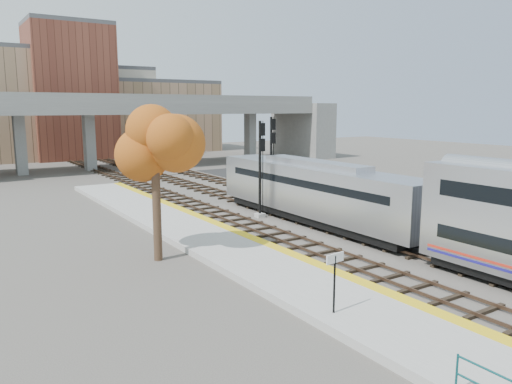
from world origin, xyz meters
TOP-DOWN VIEW (x-y plane):
  - ground at (0.00, 0.00)m, footprint 160.00×160.00m
  - platform at (-7.25, 0.00)m, footprint 4.50×60.00m
  - yellow_strip at (-5.35, 0.00)m, footprint 0.70×60.00m
  - tracks at (0.93, 12.50)m, footprint 10.70×95.00m
  - overpass at (4.92, 45.00)m, footprint 54.00×12.00m
  - buildings_far at (1.26, 66.57)m, footprint 43.00×21.00m
  - parking_lot at (14.00, 28.00)m, footprint 14.00×18.00m
  - locomotive at (1.00, 6.60)m, footprint 3.02×19.05m
  - signal_mast_near at (-1.10, 10.11)m, footprint 0.60×0.64m
  - signal_mast_mid at (3.00, 14.66)m, footprint 0.60×0.64m
  - signal_mast_far at (-1.10, 34.77)m, footprint 0.60×0.64m
  - station_sign at (-8.61, -6.25)m, footprint 0.90×0.16m
  - tree at (-11.20, 4.46)m, footprint 3.60×3.60m
  - car_a at (9.71, 23.22)m, footprint 1.92×3.61m
  - car_b at (12.53, 25.07)m, footprint 2.68×3.59m
  - car_c at (17.77, 30.31)m, footprint 3.26×4.30m

SIDE VIEW (x-z plane):
  - ground at x=0.00m, z-range 0.00..0.00m
  - parking_lot at x=14.00m, z-range 0.00..0.04m
  - tracks at x=0.93m, z-range -0.05..0.20m
  - platform at x=-7.25m, z-range 0.00..0.35m
  - yellow_strip at x=-5.35m, z-range 0.35..0.36m
  - car_b at x=12.53m, z-range 0.04..1.17m
  - car_c at x=17.77m, z-range 0.04..1.20m
  - car_a at x=9.71m, z-range 0.04..1.21m
  - station_sign at x=-8.61m, z-range 0.84..3.12m
  - locomotive at x=1.00m, z-range 0.23..4.33m
  - signal_mast_near at x=-1.10m, z-range -0.05..6.91m
  - signal_mast_mid at x=3.00m, z-range -0.02..7.10m
  - signal_mast_far at x=-1.10m, z-range 0.08..7.78m
  - overpass at x=4.92m, z-range 1.06..10.56m
  - tree at x=-11.20m, z-range 1.99..10.22m
  - buildings_far at x=1.26m, z-range -2.42..18.18m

